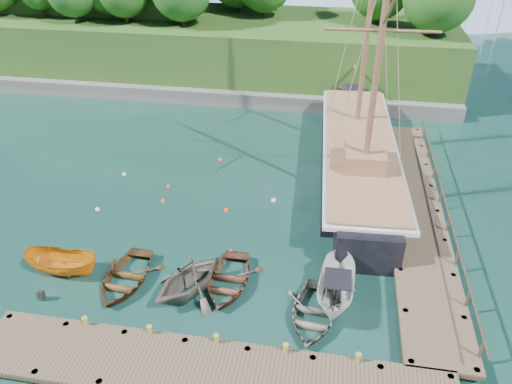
% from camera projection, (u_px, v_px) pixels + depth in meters
% --- Properties ---
extents(ground, '(160.00, 160.00, 0.00)m').
position_uv_depth(ground, '(203.00, 270.00, 26.35)').
color(ground, '#143228').
rests_on(ground, ground).
extents(dock_near, '(20.00, 3.20, 1.10)m').
position_uv_depth(dock_near, '(209.00, 372.00, 20.40)').
color(dock_near, '#453A28').
rests_on(dock_near, ground).
extents(dock_east, '(3.20, 24.00, 1.10)m').
position_uv_depth(dock_east, '(415.00, 211.00, 30.33)').
color(dock_east, '#453A28').
rests_on(dock_east, ground).
extents(bollard_0, '(0.26, 0.26, 0.45)m').
position_uv_depth(bollard_0, '(89.00, 334.00, 22.66)').
color(bollard_0, olive).
rests_on(bollard_0, ground).
extents(bollard_1, '(0.26, 0.26, 0.45)m').
position_uv_depth(bollard_1, '(152.00, 343.00, 22.23)').
color(bollard_1, olive).
rests_on(bollard_1, ground).
extents(bollard_2, '(0.26, 0.26, 0.45)m').
position_uv_depth(bollard_2, '(217.00, 352.00, 21.80)').
color(bollard_2, olive).
rests_on(bollard_2, ground).
extents(bollard_3, '(0.26, 0.26, 0.45)m').
position_uv_depth(bollard_3, '(285.00, 361.00, 21.38)').
color(bollard_3, olive).
rests_on(bollard_3, ground).
extents(bollard_4, '(0.26, 0.26, 0.45)m').
position_uv_depth(bollard_4, '(356.00, 371.00, 20.95)').
color(bollard_4, olive).
rests_on(bollard_4, ground).
extents(rowboat_0, '(3.40, 4.60, 0.92)m').
position_uv_depth(rowboat_0, '(126.00, 282.00, 25.58)').
color(rowboat_0, brown).
rests_on(rowboat_0, ground).
extents(rowboat_1, '(5.24, 5.43, 2.20)m').
position_uv_depth(rowboat_1, '(189.00, 293.00, 24.90)').
color(rowboat_1, '#585247').
rests_on(rowboat_1, ground).
extents(rowboat_2, '(3.21, 4.45, 0.91)m').
position_uv_depth(rowboat_2, '(228.00, 285.00, 25.41)').
color(rowboat_2, brown).
rests_on(rowboat_2, ground).
extents(rowboat_3, '(3.47, 4.60, 0.90)m').
position_uv_depth(rowboat_3, '(313.00, 318.00, 23.47)').
color(rowboat_3, '#676156').
rests_on(rowboat_3, ground).
extents(motorboat_orange, '(4.13, 1.69, 1.57)m').
position_uv_depth(motorboat_orange, '(65.00, 273.00, 26.16)').
color(motorboat_orange, orange).
rests_on(motorboat_orange, ground).
extents(cabin_boat_white, '(2.09, 4.80, 1.81)m').
position_uv_depth(cabin_boat_white, '(335.00, 301.00, 24.45)').
color(cabin_boat_white, silver).
rests_on(cabin_boat_white, ground).
extents(schooner, '(5.87, 27.19, 19.85)m').
position_uv_depth(schooner, '(358.00, 162.00, 34.26)').
color(schooner, black).
rests_on(schooner, ground).
extents(mooring_buoy_0, '(0.32, 0.32, 0.32)m').
position_uv_depth(mooring_buoy_0, '(98.00, 210.00, 31.19)').
color(mooring_buoy_0, silver).
rests_on(mooring_buoy_0, ground).
extents(mooring_buoy_1, '(0.31, 0.31, 0.31)m').
position_uv_depth(mooring_buoy_1, '(163.00, 201.00, 32.02)').
color(mooring_buoy_1, '#F13F22').
rests_on(mooring_buoy_1, ground).
extents(mooring_buoy_2, '(0.33, 0.33, 0.33)m').
position_uv_depth(mooring_buoy_2, '(226.00, 211.00, 31.11)').
color(mooring_buoy_2, '#DD520B').
rests_on(mooring_buoy_2, ground).
extents(mooring_buoy_3, '(0.34, 0.34, 0.34)m').
position_uv_depth(mooring_buoy_3, '(274.00, 201.00, 32.08)').
color(mooring_buoy_3, white).
rests_on(mooring_buoy_3, ground).
extents(mooring_buoy_4, '(0.29, 0.29, 0.29)m').
position_uv_depth(mooring_buoy_4, '(169.00, 187.00, 33.53)').
color(mooring_buoy_4, '#EF5115').
rests_on(mooring_buoy_4, ground).
extents(mooring_buoy_5, '(0.30, 0.30, 0.30)m').
position_uv_depth(mooring_buoy_5, '(220.00, 160.00, 36.74)').
color(mooring_buoy_5, '#E34720').
rests_on(mooring_buoy_5, ground).
extents(mooring_buoy_6, '(0.30, 0.30, 0.30)m').
position_uv_depth(mooring_buoy_6, '(124.00, 175.00, 34.93)').
color(mooring_buoy_6, white).
rests_on(mooring_buoy_6, ground).
extents(mooring_buoy_7, '(0.32, 0.32, 0.32)m').
position_uv_depth(mooring_buoy_7, '(231.00, 252.00, 27.64)').
color(mooring_buoy_7, '#EE4409').
rests_on(mooring_buoy_7, ground).
extents(headland, '(51.00, 19.31, 12.90)m').
position_uv_depth(headland, '(157.00, 17.00, 51.46)').
color(headland, '#474744').
rests_on(headland, ground).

